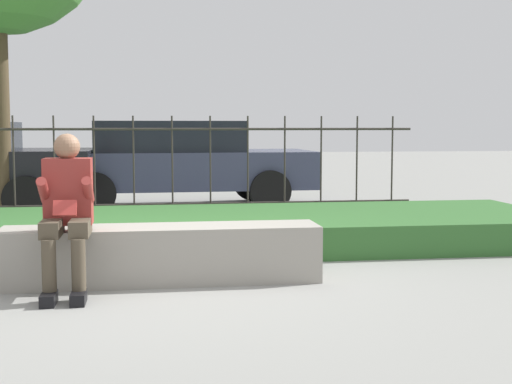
{
  "coord_description": "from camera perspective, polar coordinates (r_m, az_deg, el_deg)",
  "views": [
    {
      "loc": [
        -0.04,
        -6.12,
        1.35
      ],
      "look_at": [
        1.07,
        1.34,
        0.65
      ],
      "focal_mm": 50.0,
      "sensor_mm": 36.0,
      "label": 1
    }
  ],
  "objects": [
    {
      "name": "car_parked_center",
      "position": [
        11.88,
        -6.32,
        2.45
      ],
      "size": [
        4.41,
        2.01,
        1.43
      ],
      "rotation": [
        0.0,
        0.0,
        0.02
      ],
      "color": "#383D56",
      "rests_on": "ground_plane"
    },
    {
      "name": "person_seated_reader",
      "position": [
        5.9,
        -14.89,
        -1.08
      ],
      "size": [
        0.42,
        0.73,
        1.29
      ],
      "color": "black",
      "rests_on": "ground_plane"
    },
    {
      "name": "stone_bench",
      "position": [
        6.23,
        -7.51,
        -5.2
      ],
      "size": [
        2.72,
        0.53,
        0.49
      ],
      "color": "gray",
      "rests_on": "ground_plane"
    },
    {
      "name": "grass_berm",
      "position": [
        8.07,
        -8.11,
        -3.14
      ],
      "size": [
        9.17,
        2.33,
        0.34
      ],
      "color": "#33662D",
      "rests_on": "ground_plane"
    },
    {
      "name": "ground_plane",
      "position": [
        6.27,
        -7.97,
        -7.17
      ],
      "size": [
        60.0,
        60.0,
        0.0
      ],
      "primitive_type": "plane",
      "color": "gray"
    },
    {
      "name": "iron_fence",
      "position": [
        9.62,
        -8.23,
        1.84
      ],
      "size": [
        7.17,
        0.03,
        1.48
      ],
      "color": "#332D28",
      "rests_on": "ground_plane"
    }
  ]
}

